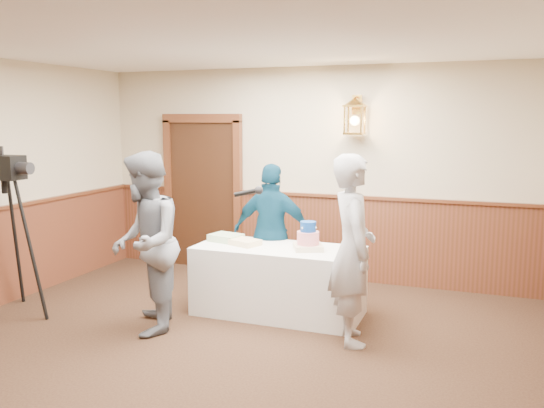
{
  "coord_description": "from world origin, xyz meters",
  "views": [
    {
      "loc": [
        2.2,
        -3.82,
        2.13
      ],
      "look_at": [
        0.11,
        1.7,
        1.25
      ],
      "focal_mm": 38.0,
      "sensor_mm": 36.0,
      "label": 1
    }
  ],
  "objects_px": {
    "sheet_cake_green": "(226,238)",
    "tv_camera_rig": "(9,245)",
    "assistant_p": "(272,233)",
    "sheet_cake_yellow": "(245,242)",
    "display_table": "(278,281)",
    "interviewer": "(145,243)",
    "baker": "(352,249)",
    "tiered_cake": "(308,239)"
  },
  "relations": [
    {
      "from": "tv_camera_rig",
      "to": "baker",
      "type": "bearing_deg",
      "value": 7.96
    },
    {
      "from": "tiered_cake",
      "to": "interviewer",
      "type": "distance_m",
      "value": 1.69
    },
    {
      "from": "tiered_cake",
      "to": "sheet_cake_yellow",
      "type": "distance_m",
      "value": 0.72
    },
    {
      "from": "sheet_cake_green",
      "to": "tiered_cake",
      "type": "bearing_deg",
      "value": -4.91
    },
    {
      "from": "tiered_cake",
      "to": "sheet_cake_yellow",
      "type": "bearing_deg",
      "value": -177.73
    },
    {
      "from": "sheet_cake_green",
      "to": "tv_camera_rig",
      "type": "xyz_separation_m",
      "value": [
        -2.04,
        -1.14,
        -0.01
      ]
    },
    {
      "from": "interviewer",
      "to": "tv_camera_rig",
      "type": "relative_size",
      "value": 1.04
    },
    {
      "from": "tiered_cake",
      "to": "sheet_cake_yellow",
      "type": "relative_size",
      "value": 1.29
    },
    {
      "from": "tiered_cake",
      "to": "tv_camera_rig",
      "type": "bearing_deg",
      "value": -160.92
    },
    {
      "from": "display_table",
      "to": "interviewer",
      "type": "distance_m",
      "value": 1.52
    },
    {
      "from": "tv_camera_rig",
      "to": "tiered_cake",
      "type": "bearing_deg",
      "value": 18.14
    },
    {
      "from": "sheet_cake_green",
      "to": "interviewer",
      "type": "bearing_deg",
      "value": -111.32
    },
    {
      "from": "assistant_p",
      "to": "sheet_cake_yellow",
      "type": "bearing_deg",
      "value": 69.56
    },
    {
      "from": "assistant_p",
      "to": "tiered_cake",
      "type": "bearing_deg",
      "value": 138.43
    },
    {
      "from": "tiered_cake",
      "to": "sheet_cake_green",
      "type": "bearing_deg",
      "value": 175.09
    },
    {
      "from": "baker",
      "to": "tv_camera_rig",
      "type": "relative_size",
      "value": 1.04
    },
    {
      "from": "sheet_cake_green",
      "to": "interviewer",
      "type": "distance_m",
      "value": 1.1
    },
    {
      "from": "sheet_cake_yellow",
      "to": "baker",
      "type": "xyz_separation_m",
      "value": [
        1.3,
        -0.46,
        0.12
      ]
    },
    {
      "from": "interviewer",
      "to": "baker",
      "type": "bearing_deg",
      "value": 75.39
    },
    {
      "from": "sheet_cake_yellow",
      "to": "assistant_p",
      "type": "height_order",
      "value": "assistant_p"
    },
    {
      "from": "assistant_p",
      "to": "tv_camera_rig",
      "type": "height_order",
      "value": "tv_camera_rig"
    },
    {
      "from": "tv_camera_rig",
      "to": "sheet_cake_green",
      "type": "bearing_deg",
      "value": 28.2
    },
    {
      "from": "sheet_cake_yellow",
      "to": "tv_camera_rig",
      "type": "bearing_deg",
      "value": -156.27
    },
    {
      "from": "interviewer",
      "to": "assistant_p",
      "type": "height_order",
      "value": "interviewer"
    },
    {
      "from": "tiered_cake",
      "to": "sheet_cake_green",
      "type": "xyz_separation_m",
      "value": [
        -1.0,
        0.09,
        -0.08
      ]
    },
    {
      "from": "sheet_cake_green",
      "to": "display_table",
      "type": "bearing_deg",
      "value": -6.81
    },
    {
      "from": "tv_camera_rig",
      "to": "interviewer",
      "type": "bearing_deg",
      "value": 3.08
    },
    {
      "from": "sheet_cake_yellow",
      "to": "assistant_p",
      "type": "relative_size",
      "value": 0.19
    },
    {
      "from": "interviewer",
      "to": "assistant_p",
      "type": "relative_size",
      "value": 1.12
    },
    {
      "from": "sheet_cake_yellow",
      "to": "tv_camera_rig",
      "type": "distance_m",
      "value": 2.55
    },
    {
      "from": "tiered_cake",
      "to": "baker",
      "type": "height_order",
      "value": "baker"
    },
    {
      "from": "interviewer",
      "to": "tiered_cake",
      "type": "bearing_deg",
      "value": 96.33
    },
    {
      "from": "tiered_cake",
      "to": "interviewer",
      "type": "bearing_deg",
      "value": -146.21
    },
    {
      "from": "display_table",
      "to": "tv_camera_rig",
      "type": "bearing_deg",
      "value": -158.65
    },
    {
      "from": "tiered_cake",
      "to": "tv_camera_rig",
      "type": "distance_m",
      "value": 3.22
    },
    {
      "from": "tiered_cake",
      "to": "assistant_p",
      "type": "bearing_deg",
      "value": 142.11
    },
    {
      "from": "baker",
      "to": "tv_camera_rig",
      "type": "distance_m",
      "value": 3.68
    },
    {
      "from": "assistant_p",
      "to": "tv_camera_rig",
      "type": "distance_m",
      "value": 2.89
    },
    {
      "from": "tiered_cake",
      "to": "interviewer",
      "type": "height_order",
      "value": "interviewer"
    },
    {
      "from": "interviewer",
      "to": "baker",
      "type": "distance_m",
      "value": 2.04
    },
    {
      "from": "display_table",
      "to": "tiered_cake",
      "type": "xyz_separation_m",
      "value": [
        0.34,
        -0.01,
        0.49
      ]
    },
    {
      "from": "sheet_cake_yellow",
      "to": "assistant_p",
      "type": "distance_m",
      "value": 0.49
    }
  ]
}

